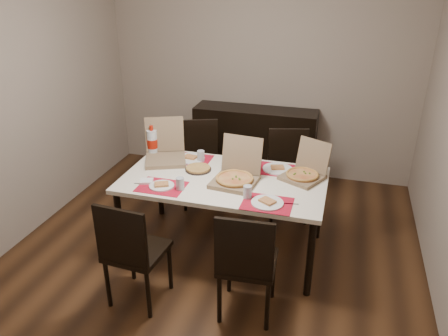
# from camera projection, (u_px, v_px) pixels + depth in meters

# --- Properties ---
(ground) EXTENTS (3.80, 4.00, 0.02)m
(ground) POSITION_uv_depth(u_px,v_px,m) (213.00, 255.00, 4.12)
(ground) COLOR #462915
(ground) RESTS_ON ground
(room_walls) EXTENTS (3.84, 4.02, 2.62)m
(room_walls) POSITION_uv_depth(u_px,v_px,m) (226.00, 60.00, 3.77)
(room_walls) COLOR gray
(room_walls) RESTS_ON ground
(sideboard) EXTENTS (1.50, 0.40, 0.90)m
(sideboard) POSITION_uv_depth(u_px,v_px,m) (255.00, 143.00, 5.49)
(sideboard) COLOR black
(sideboard) RESTS_ON ground
(dining_table) EXTENTS (1.80, 1.00, 0.75)m
(dining_table) POSITION_uv_depth(u_px,v_px,m) (224.00, 185.00, 3.93)
(dining_table) COLOR white
(dining_table) RESTS_ON ground
(chair_near_left) EXTENTS (0.45, 0.45, 0.93)m
(chair_near_left) POSITION_uv_depth(u_px,v_px,m) (132.00, 250.00, 3.32)
(chair_near_left) COLOR black
(chair_near_left) RESTS_ON ground
(chair_near_right) EXTENTS (0.45, 0.45, 0.93)m
(chair_near_right) POSITION_uv_depth(u_px,v_px,m) (246.00, 261.00, 3.19)
(chair_near_right) COLOR black
(chair_near_right) RESTS_ON ground
(chair_far_left) EXTENTS (0.54, 0.54, 0.93)m
(chair_far_left) POSITION_uv_depth(u_px,v_px,m) (200.00, 159.00, 4.90)
(chair_far_left) COLOR black
(chair_far_left) RESTS_ON ground
(chair_far_right) EXTENTS (0.51, 0.51, 0.93)m
(chair_far_right) POSITION_uv_depth(u_px,v_px,m) (288.00, 170.00, 4.62)
(chair_far_right) COLOR black
(chair_far_right) RESTS_ON ground
(setting_near_left) EXTENTS (0.46, 0.30, 0.11)m
(setting_near_left) POSITION_uv_depth(u_px,v_px,m) (165.00, 185.00, 3.73)
(setting_near_left) COLOR red
(setting_near_left) RESTS_ON dining_table
(setting_near_right) EXTENTS (0.45, 0.30, 0.11)m
(setting_near_right) POSITION_uv_depth(u_px,v_px,m) (262.00, 200.00, 3.49)
(setting_near_right) COLOR red
(setting_near_right) RESTS_ON dining_table
(setting_far_left) EXTENTS (0.51, 0.30, 0.11)m
(setting_far_left) POSITION_uv_depth(u_px,v_px,m) (191.00, 158.00, 4.27)
(setting_far_left) COLOR red
(setting_far_left) RESTS_ON dining_table
(setting_far_right) EXTENTS (0.48, 0.30, 0.11)m
(setting_far_right) POSITION_uv_depth(u_px,v_px,m) (272.00, 168.00, 4.05)
(setting_far_right) COLOR red
(setting_far_right) RESTS_ON dining_table
(napkin_loose) EXTENTS (0.16, 0.16, 0.02)m
(napkin_loose) POSITION_uv_depth(u_px,v_px,m) (240.00, 178.00, 3.88)
(napkin_loose) COLOR white
(napkin_loose) RESTS_ON dining_table
(pizza_box_center) EXTENTS (0.41, 0.44, 0.37)m
(pizza_box_center) POSITION_uv_depth(u_px,v_px,m) (236.00, 176.00, 3.81)
(pizza_box_center) COLOR brown
(pizza_box_center) RESTS_ON dining_table
(pizza_box_right) EXTENTS (0.45, 0.46, 0.32)m
(pizza_box_right) POSITION_uv_depth(u_px,v_px,m) (304.00, 173.00, 3.88)
(pizza_box_right) COLOR brown
(pizza_box_right) RESTS_ON dining_table
(pizza_box_left) EXTENTS (0.51, 0.53, 0.38)m
(pizza_box_left) POSITION_uv_depth(u_px,v_px,m) (165.00, 154.00, 4.25)
(pizza_box_left) COLOR brown
(pizza_box_left) RESTS_ON dining_table
(faina_plate) EXTENTS (0.24, 0.24, 0.03)m
(faina_plate) POSITION_uv_depth(u_px,v_px,m) (198.00, 169.00, 4.05)
(faina_plate) COLOR black
(faina_plate) RESTS_ON dining_table
(dip_bowl) EXTENTS (0.13, 0.13, 0.03)m
(dip_bowl) POSITION_uv_depth(u_px,v_px,m) (232.00, 171.00, 4.01)
(dip_bowl) COLOR white
(dip_bowl) RESTS_ON dining_table
(soda_bottle) EXTENTS (0.10, 0.10, 0.31)m
(soda_bottle) POSITION_uv_depth(u_px,v_px,m) (152.00, 143.00, 4.33)
(soda_bottle) COLOR silver
(soda_bottle) RESTS_ON dining_table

